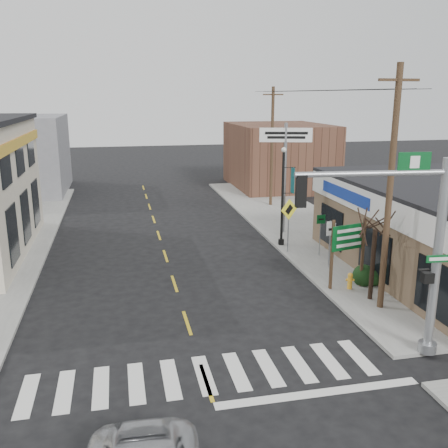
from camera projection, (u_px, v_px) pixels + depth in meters
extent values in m
plane|color=black|center=(206.00, 382.00, 14.51)|extent=(140.00, 140.00, 0.00)
cube|color=gray|center=(320.00, 239.00, 28.63)|extent=(6.00, 38.00, 0.13)
cube|color=gold|center=(174.00, 284.00, 22.08)|extent=(0.12, 56.00, 0.01)
cube|color=silver|center=(204.00, 375.00, 14.89)|extent=(11.00, 2.20, 0.01)
cube|color=brown|center=(279.00, 156.00, 44.63)|extent=(8.00, 10.00, 5.60)
cube|color=slate|center=(9.00, 155.00, 41.74)|extent=(9.00, 10.00, 6.40)
cylinder|color=#929499|center=(437.00, 260.00, 15.22)|extent=(0.29, 0.29, 6.21)
cylinder|color=#929499|center=(376.00, 175.00, 14.08)|extent=(4.56, 0.17, 0.17)
cube|color=black|center=(305.00, 194.00, 13.77)|extent=(0.29, 0.23, 0.93)
cube|color=#08471C|center=(442.00, 259.00, 14.98)|extent=(0.98, 0.04, 0.23)
cube|color=#08471C|center=(416.00, 162.00, 14.25)|extent=(0.98, 0.05, 0.57)
cube|color=black|center=(429.00, 278.00, 15.26)|extent=(0.33, 0.27, 0.33)
cube|color=#493422|center=(332.00, 255.00, 20.81)|extent=(0.11, 0.11, 3.00)
cube|color=#493422|center=(363.00, 253.00, 21.09)|extent=(0.11, 0.11, 3.00)
cube|color=#065330|center=(349.00, 237.00, 20.70)|extent=(1.71, 0.05, 1.07)
cylinder|color=gold|center=(350.00, 282.00, 21.10)|extent=(0.20, 0.20, 0.57)
sphere|color=gold|center=(350.00, 275.00, 21.02)|extent=(0.22, 0.22, 0.22)
cylinder|color=gray|center=(288.00, 228.00, 25.82)|extent=(0.06, 0.06, 2.59)
cube|color=yellow|center=(289.00, 209.00, 25.54)|extent=(1.10, 0.03, 1.10)
cylinder|color=black|center=(282.00, 199.00, 26.76)|extent=(0.14, 0.14, 5.13)
sphere|color=silver|center=(284.00, 150.00, 26.10)|extent=(0.28, 0.28, 0.28)
cube|color=#115256|center=(293.00, 180.00, 26.62)|extent=(0.02, 0.54, 1.38)
cylinder|color=gray|center=(284.00, 179.00, 29.23)|extent=(0.19, 0.19, 6.42)
cube|color=white|center=(286.00, 135.00, 28.60)|extent=(3.02, 0.18, 0.80)
cylinder|color=black|center=(373.00, 265.00, 19.77)|extent=(0.18, 0.18, 2.90)
ellipsoid|color=#143415|center=(416.00, 277.00, 21.22)|extent=(1.27, 1.27, 0.95)
ellipsoid|color=black|center=(364.00, 276.00, 21.61)|extent=(0.99, 0.99, 0.75)
cylinder|color=#473B25|center=(390.00, 192.00, 18.24)|extent=(0.24, 0.24, 9.07)
cube|color=#473B25|center=(399.00, 80.00, 17.24)|extent=(1.58, 0.10, 0.10)
cylinder|color=#43311F|center=(272.00, 147.00, 36.23)|extent=(0.22, 0.22, 8.54)
cube|color=#43311F|center=(273.00, 95.00, 35.30)|extent=(1.49, 0.09, 0.09)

